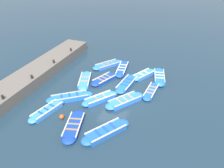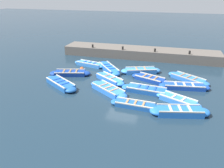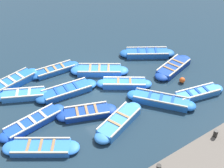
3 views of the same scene
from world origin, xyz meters
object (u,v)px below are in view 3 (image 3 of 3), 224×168
Objects in this scene: boat_near_quay at (161,100)px; boat_mid_row at (67,91)px; boat_end_of_row at (55,70)px; boat_far_corner at (147,53)px; boat_alongside at (87,113)px; bollard_mid_north at (216,134)px; boat_drifting at (124,84)px; boat_outer_left at (24,95)px; boat_stern_in at (119,122)px; boat_bow_out at (13,82)px; boat_tucked at (41,148)px; boat_broadside at (198,94)px; boat_outer_right at (99,71)px; bollard_mid_south at (159,168)px; boat_inner_gap at (33,122)px; buoy_orange_near at (182,80)px; boat_centre at (173,67)px.

boat_near_quay is 5.48m from boat_mid_row.
boat_near_quay reaches higher than boat_end_of_row.
boat_near_quay is at bearing 148.86° from boat_far_corner.
boat_alongside is 6.65m from bollard_mid_north.
boat_near_quay reaches higher than boat_drifting.
bollard_mid_north is at bearing -146.92° from boat_outer_left.
boat_end_of_row is 0.98× the size of boat_alongside.
boat_stern_in is (-6.29, -0.56, 0.05)m from boat_end_of_row.
boat_bow_out is 5.40m from boat_alongside.
boat_end_of_row is 2.44m from boat_mid_row.
bollard_mid_north reaches higher than boat_tucked.
boat_end_of_row is 8.98m from boat_broadside.
boat_outer_right is 8.94m from bollard_mid_south.
boat_end_of_row is at bearing 5.08° from boat_stern_in.
boat_stern_in is at bearing -148.34° from boat_alongside.
boat_near_quay is 0.97× the size of boat_far_corner.
boat_far_corner reaches higher than boat_outer_left.
bollard_mid_south reaches higher than boat_inner_gap.
boat_near_quay is 1.04× the size of boat_broadside.
boat_far_corner reaches higher than buoy_orange_near.
boat_tucked is at bearing 80.21° from boat_stern_in.
bollard_mid_north is at bearing 174.35° from boat_near_quay.
boat_near_quay is 5.62m from bollard_mid_south.
boat_centre is at bearing -22.11° from buoy_orange_near.
boat_near_quay is 7.86m from boat_outer_left.
boat_stern_in is at bearing 110.19° from boat_centre.
boat_stern_in is 10.51× the size of bollard_mid_south.
bollard_mid_south reaches higher than boat_end_of_row.
boat_mid_row is at bearing -0.01° from boat_alongside.
boat_outer_left is (-1.52, -0.08, -0.03)m from boat_bow_out.
boat_tucked is 5.71m from bollard_mid_south.
boat_near_quay is 3.61m from boat_centre.
boat_end_of_row is 4.71m from boat_alongside.
boat_centre reaches higher than boat_mid_row.
boat_far_corner is 8.86m from boat_outer_left.
bollard_mid_north is at bearing -146.85° from boat_stern_in.
boat_inner_gap is (-2.07, 5.41, -0.02)m from boat_outer_right.
boat_far_corner is at bearing -91.04° from boat_outer_right.
boat_bow_out is 7.27m from boat_stern_in.
boat_centre is at bearing -81.57° from boat_tucked.
bollard_mid_north is at bearing 149.51° from buoy_orange_near.
boat_near_quay is 0.98× the size of boat_stern_in.
boat_broadside reaches higher than boat_inner_gap.
bollard_mid_north is (-3.29, 2.60, 1.00)m from boat_broadside.
boat_bow_out reaches higher than boat_tucked.
buoy_orange_near reaches higher than boat_end_of_row.
bollard_mid_north reaches higher than boat_near_quay.
boat_mid_row is (-0.69, 2.72, -0.02)m from boat_outer_right.
boat_centre is (-4.12, -6.47, 0.03)m from boat_end_of_row.
boat_tucked is 6.51m from boat_drifting.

